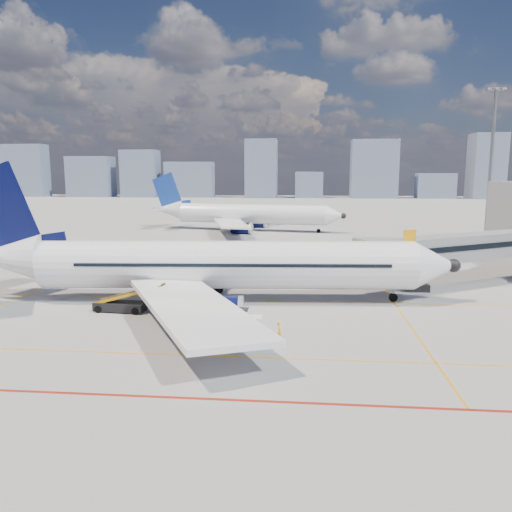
{
  "coord_description": "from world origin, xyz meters",
  "views": [
    {
      "loc": [
        5.75,
        -35.52,
        11.44
      ],
      "look_at": [
        1.71,
        8.29,
        4.0
      ],
      "focal_mm": 35.0,
      "sensor_mm": 36.0,
      "label": 1
    }
  ],
  "objects": [
    {
      "name": "ground",
      "position": [
        0.0,
        0.0,
        0.0
      ],
      "size": [
        420.0,
        420.0,
        0.0
      ],
      "primitive_type": "plane",
      "color": "#949396",
      "rests_on": "ground"
    },
    {
      "name": "apron_markings",
      "position": [
        -0.58,
        -3.91,
        0.01
      ],
      "size": [
        90.0,
        35.12,
        0.01
      ],
      "color": "orange",
      "rests_on": "ground"
    },
    {
      "name": "main_aircraft",
      "position": [
        -2.71,
        7.47,
        3.21
      ],
      "size": [
        44.25,
        38.52,
        12.91
      ],
      "rotation": [
        0.0,
        0.0,
        0.07
      ],
      "color": "white",
      "rests_on": "ground"
    },
    {
      "name": "distant_skyline",
      "position": [
        -5.78,
        190.0,
        11.46
      ],
      "size": [
        252.47,
        14.47,
        28.44
      ],
      "color": "slate",
      "rests_on": "ground"
    },
    {
      "name": "cargo_dolly",
      "position": [
        -2.04,
        -1.12,
        1.11
      ],
      "size": [
        3.9,
        2.23,
        2.02
      ],
      "rotation": [
        0.0,
        0.0,
        0.17
      ],
      "color": "black",
      "rests_on": "ground"
    },
    {
      "name": "jet_bridge",
      "position": [
        23.51,
        16.91,
        3.74
      ],
      "size": [
        23.55,
        15.78,
        6.3
      ],
      "color": "gray",
      "rests_on": "ground"
    },
    {
      "name": "second_aircraft",
      "position": [
        -5.75,
        62.08,
        3.22
      ],
      "size": [
        39.22,
        33.94,
        11.51
      ],
      "rotation": [
        0.0,
        0.0,
        -0.17
      ],
      "color": "white",
      "rests_on": "ground"
    },
    {
      "name": "belt_loader",
      "position": [
        -8.99,
        3.31,
        0.64
      ],
      "size": [
        6.13,
        1.95,
        2.47
      ],
      "rotation": [
        0.0,
        0.0,
        -0.08
      ],
      "color": "black",
      "rests_on": "ground"
    },
    {
      "name": "baggage_tug",
      "position": [
        1.76,
        -0.25,
        0.71
      ],
      "size": [
        2.16,
        1.31,
        1.48
      ],
      "rotation": [
        0.0,
        0.0,
        -0.01
      ],
      "color": "white",
      "rests_on": "ground"
    },
    {
      "name": "ramp_worker",
      "position": [
        4.36,
        -3.21,
        0.76
      ],
      "size": [
        0.39,
        0.57,
        1.51
      ],
      "primitive_type": "imported",
      "rotation": [
        0.0,
        0.0,
        1.62
      ],
      "color": "yellow",
      "rests_on": "ground"
    },
    {
      "name": "floodlight_mast_ne",
      "position": [
        38.0,
        55.0,
        13.59
      ],
      "size": [
        3.2,
        0.61,
        25.45
      ],
      "color": "slate",
      "rests_on": "ground"
    }
  ]
}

